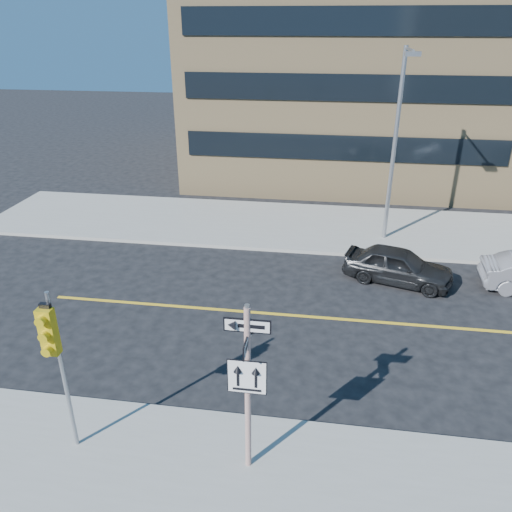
% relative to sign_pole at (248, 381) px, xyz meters
% --- Properties ---
extents(ground, '(120.00, 120.00, 0.00)m').
position_rel_sign_pole_xyz_m(ground, '(0.00, 2.51, -2.44)').
color(ground, black).
rests_on(ground, ground).
extents(sign_pole, '(0.92, 0.92, 4.06)m').
position_rel_sign_pole_xyz_m(sign_pole, '(0.00, 0.00, 0.00)').
color(sign_pole, silver).
rests_on(sign_pole, near_sidewalk).
extents(traffic_signal, '(0.32, 0.45, 4.00)m').
position_rel_sign_pole_xyz_m(traffic_signal, '(-4.00, -0.15, 0.59)').
color(traffic_signal, gray).
rests_on(traffic_signal, near_sidewalk).
extents(parked_car_a, '(2.70, 4.29, 1.36)m').
position_rel_sign_pole_xyz_m(parked_car_a, '(4.15, 9.51, -1.76)').
color(parked_car_a, black).
rests_on(parked_car_a, ground).
extents(streetlight_a, '(0.55, 2.25, 8.00)m').
position_rel_sign_pole_xyz_m(streetlight_a, '(4.00, 13.27, 2.32)').
color(streetlight_a, gray).
rests_on(streetlight_a, far_sidewalk).
extents(building_brick, '(18.00, 18.00, 18.00)m').
position_rel_sign_pole_xyz_m(building_brick, '(2.00, 27.51, 6.56)').
color(building_brick, tan).
rests_on(building_brick, ground).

